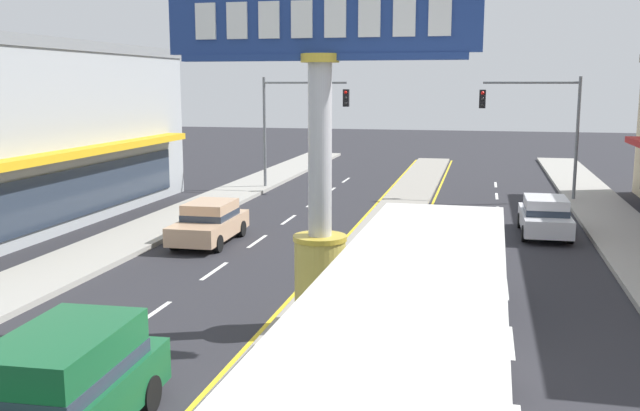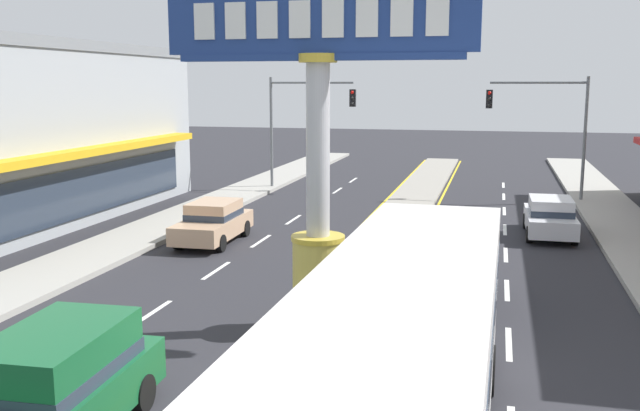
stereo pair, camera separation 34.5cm
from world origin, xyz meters
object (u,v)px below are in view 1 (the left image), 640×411
at_px(bus_far_right_lane, 413,362).
at_px(sedan_far_left_oncoming, 445,276).
at_px(district_sign, 320,149).
at_px(sedan_near_left_lane, 210,222).
at_px(traffic_light_left_side, 295,113).
at_px(suv_mid_left_lane, 62,388).
at_px(traffic_light_right_side, 541,116).
at_px(sedan_near_right_lane, 545,216).

xyz_separation_m(bus_far_right_lane, sedan_far_left_oncoming, (-0.00, 8.84, -1.08)).
relative_size(district_sign, sedan_near_left_lane, 1.85).
height_order(traffic_light_left_side, suv_mid_left_lane, traffic_light_left_side).
bearing_deg(district_sign, bus_far_right_lane, -65.49).
bearing_deg(suv_mid_left_lane, traffic_light_left_side, 97.26).
height_order(traffic_light_left_side, bus_far_right_lane, traffic_light_left_side).
bearing_deg(sedan_near_left_lane, district_sign, -53.58).
xyz_separation_m(traffic_light_left_side, suv_mid_left_lane, (3.58, -28.10, -3.26)).
bearing_deg(bus_far_right_lane, traffic_light_right_side, 82.47).
bearing_deg(district_sign, sedan_near_right_lane, 63.70).
bearing_deg(sedan_near_left_lane, traffic_light_left_side, 91.21).
xyz_separation_m(sedan_near_left_lane, sedan_far_left_oncoming, (8.94, -5.64, 0.00)).
bearing_deg(suv_mid_left_lane, traffic_light_right_side, 71.33).
bearing_deg(bus_far_right_lane, sedan_near_left_lane, 121.70).
height_order(sedan_near_right_lane, suv_mid_left_lane, suv_mid_left_lane).
distance_m(sedan_near_right_lane, sedan_far_left_oncoming, 10.27).
relative_size(suv_mid_left_lane, sedan_far_left_oncoming, 1.08).
height_order(sedan_near_left_lane, sedan_far_left_oncoming, same).
xyz_separation_m(district_sign, sedan_near_right_lane, (6.12, 12.38, -3.58)).
relative_size(sedan_near_right_lane, sedan_near_left_lane, 1.00).
xyz_separation_m(traffic_light_left_side, sedan_near_right_lane, (12.53, -9.34, -3.46)).
bearing_deg(traffic_light_left_side, district_sign, -73.57).
distance_m(traffic_light_left_side, sedan_near_left_lane, 13.87).
height_order(traffic_light_right_side, sedan_near_left_lane, traffic_light_right_side).
height_order(district_sign, sedan_far_left_oncoming, district_sign).
bearing_deg(sedan_far_left_oncoming, bus_far_right_lane, -89.99).
bearing_deg(traffic_light_right_side, sedan_near_left_lane, -134.75).
bearing_deg(sedan_near_left_lane, sedan_far_left_oncoming, -32.23).
bearing_deg(sedan_near_right_lane, traffic_light_left_side, 143.28).
bearing_deg(sedan_near_right_lane, traffic_light_right_side, 88.09).
bearing_deg(suv_mid_left_lane, sedan_far_left_oncoming, 58.02).
relative_size(district_sign, traffic_light_left_side, 1.30).
height_order(suv_mid_left_lane, sedan_far_left_oncoming, suv_mid_left_lane).
bearing_deg(sedan_near_left_lane, bus_far_right_lane, -58.30).
relative_size(district_sign, bus_far_right_lane, 0.72).
height_order(traffic_light_left_side, sedan_near_right_lane, traffic_light_left_side).
height_order(bus_far_right_lane, sedan_near_left_lane, bus_far_right_lane).
xyz_separation_m(traffic_light_right_side, sedan_near_left_lane, (-12.53, -12.64, -3.46)).
bearing_deg(sedan_far_left_oncoming, traffic_light_right_side, 78.90).
height_order(traffic_light_right_side, suv_mid_left_lane, traffic_light_right_side).
xyz_separation_m(traffic_light_right_side, sedan_far_left_oncoming, (-3.59, -18.27, -3.46)).
bearing_deg(traffic_light_left_side, sedan_near_right_lane, -36.72).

